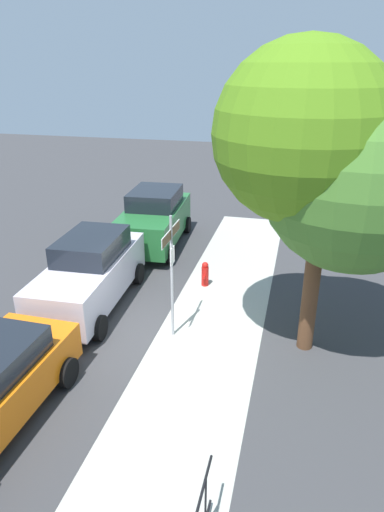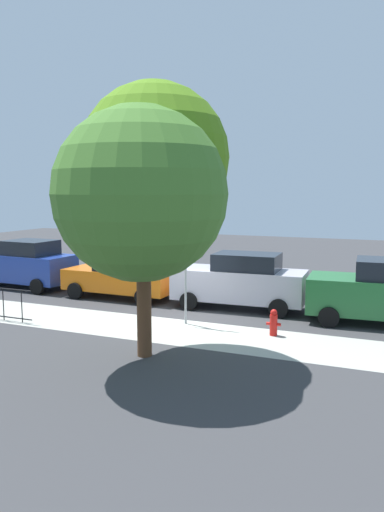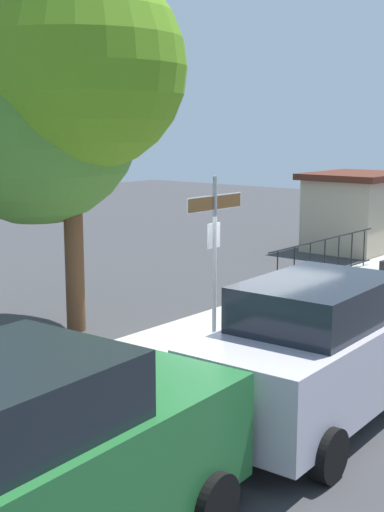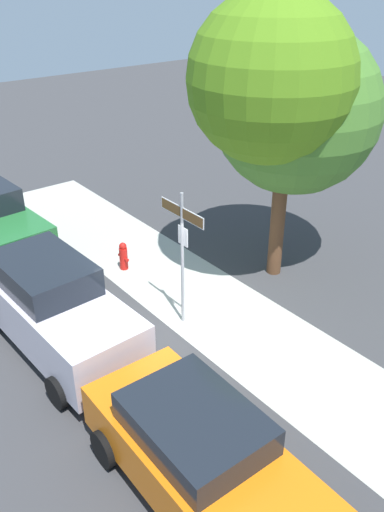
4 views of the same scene
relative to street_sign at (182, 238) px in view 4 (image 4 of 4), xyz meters
The scene contains 7 objects.
ground_plane 2.19m from the street_sign, 54.88° to the right, with size 60.00×60.00×0.00m, color #38383A.
sidewalk_strip 3.25m from the street_sign, 21.49° to the left, with size 24.00×2.60×0.00m, color #AAAAA0.
street_sign is the anchor object (origin of this frame).
shade_tree 4.23m from the street_sign, 98.11° to the left, with size 4.14×5.11×6.90m.
car_silver 3.04m from the street_sign, 110.10° to the right, with size 4.72×2.11×1.99m.
car_orange 4.78m from the street_sign, 33.56° to the right, with size 4.43×2.04×1.58m.
fire_hydrant 3.37m from the street_sign, behind, with size 0.42×0.22×0.78m.
Camera 4 is at (7.74, -5.65, 7.26)m, focal length 37.46 mm.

